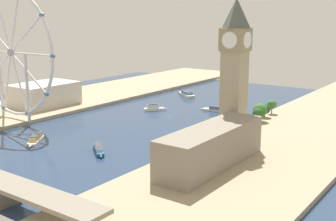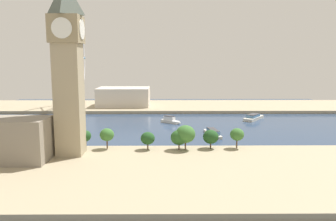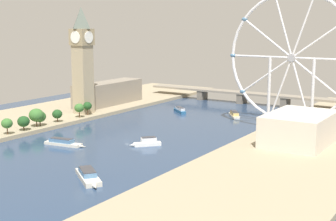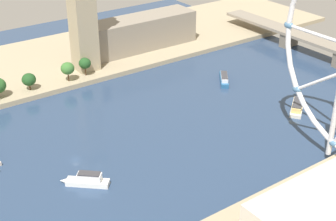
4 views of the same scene
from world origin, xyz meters
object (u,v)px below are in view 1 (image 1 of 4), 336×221
tour_boat_2 (36,139)px  tour_boat_3 (154,108)px  riverside_hall (45,94)px  parliament_block (212,147)px  clock_tower (235,69)px  ferris_wheel (11,53)px  tour_boat_4 (99,150)px  tour_boat_0 (218,109)px  tour_boat_1 (186,94)px

tour_boat_2 → tour_boat_3: bearing=141.9°
riverside_hall → parliament_block: bearing=165.5°
clock_tower → ferris_wheel: (169.43, 42.87, 4.17)m
clock_tower → ferris_wheel: bearing=14.2°
parliament_block → tour_boat_4: bearing=10.5°
parliament_block → tour_boat_0: parliament_block is taller
tour_boat_2 → parliament_block: bearing=63.9°
tour_boat_0 → tour_boat_1: size_ratio=1.06×
tour_boat_1 → clock_tower: bearing=169.1°
parliament_block → tour_boat_1: (134.10, -178.55, -11.75)m
ferris_wheel → tour_boat_1: ferris_wheel is taller
ferris_wheel → riverside_hall: 67.66m
tour_boat_4 → ferris_wheel: bearing=-151.9°
tour_boat_3 → tour_boat_4: tour_boat_3 is taller
clock_tower → tour_boat_1: size_ratio=3.02×
clock_tower → tour_boat_1: bearing=-46.9°
ferris_wheel → tour_boat_3: ferris_wheel is taller
tour_boat_4 → tour_boat_3: bearing=149.5°
tour_boat_1 → ferris_wheel: bearing=110.7°
tour_boat_0 → parliament_block: bearing=109.8°
parliament_block → tour_boat_0: bearing=-62.0°
clock_tower → tour_boat_0: clock_tower is taller
riverside_hall → tour_boat_2: bearing=137.7°
tour_boat_0 → tour_boat_3: size_ratio=1.76×
clock_tower → ferris_wheel: 174.82m
tour_boat_0 → tour_boat_1: bearing=-44.1°
tour_boat_0 → tour_boat_2: tour_boat_2 is taller
parliament_block → tour_boat_2: (123.58, 21.20, -11.69)m
tour_boat_3 → parliament_block: bearing=-88.9°
tour_boat_1 → tour_boat_4: tour_boat_1 is taller
tour_boat_0 → tour_boat_3: 56.40m
tour_boat_0 → tour_boat_3: (48.11, 29.42, 0.43)m
tour_boat_1 → tour_boat_3: tour_boat_3 is taller
tour_boat_1 → tour_boat_3: bearing=137.6°
ferris_wheel → riverside_hall: size_ratio=1.81×
clock_tower → tour_boat_4: size_ratio=4.38×
clock_tower → tour_boat_2: bearing=32.0°
parliament_block → tour_boat_1: bearing=-53.1°
clock_tower → tour_boat_4: clock_tower is taller
tour_boat_2 → tour_boat_1: bearing=147.1°
tour_boat_1 → tour_boat_4: 201.68m
parliament_block → tour_boat_1: parliament_block is taller
riverside_hall → tour_boat_3: 100.70m
tour_boat_1 → tour_boat_2: 200.02m
parliament_block → riverside_hall: size_ratio=1.44×
riverside_hall → tour_boat_4: (-132.90, 66.72, -10.85)m
clock_tower → parliament_block: size_ratio=1.13×
tour_boat_1 → riverside_hall: bearing=96.4°
ferris_wheel → tour_boat_0: (-111.20, -127.26, -52.67)m
riverside_hall → tour_boat_1: (-71.32, -125.34, -10.88)m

